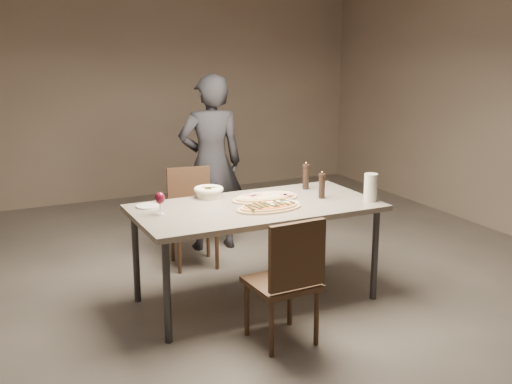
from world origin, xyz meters
name	(u,v)px	position (x,y,z in m)	size (l,w,h in m)	color
room	(256,117)	(0.00, 0.00, 1.40)	(7.00, 7.00, 7.00)	#5D5750
dining_table	(256,213)	(0.00, 0.00, 0.69)	(1.80, 0.90, 0.75)	slate
zucchini_pizza	(269,207)	(0.04, -0.14, 0.77)	(0.50, 0.28, 0.05)	tan
ham_pizza	(265,197)	(0.14, 0.12, 0.77)	(0.54, 0.30, 0.04)	tan
bread_basket	(209,191)	(-0.23, 0.37, 0.80)	(0.23, 0.23, 0.08)	beige
oil_dish	(290,203)	(0.24, -0.08, 0.76)	(0.14, 0.14, 0.02)	white
pepper_mill_left	(322,185)	(0.54, -0.03, 0.85)	(0.05, 0.05, 0.21)	black
pepper_mill_right	(306,176)	(0.58, 0.27, 0.86)	(0.06, 0.06, 0.22)	black
carafe	(371,187)	(0.83, -0.26, 0.85)	(0.10, 0.10, 0.21)	silver
wine_glass	(160,199)	(-0.71, 0.07, 0.86)	(0.07, 0.07, 0.16)	silver
side_plate	(148,206)	(-0.73, 0.30, 0.76)	(0.17, 0.17, 0.01)	white
chair_near	(288,275)	(-0.13, -0.74, 0.49)	(0.43, 0.43, 0.87)	#3D2819
chair_far	(192,211)	(-0.14, 0.99, 0.47)	(0.45, 0.45, 0.84)	#3D2819
diner	(211,163)	(0.16, 1.29, 0.81)	(0.59, 0.39, 1.63)	black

